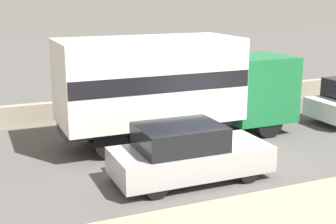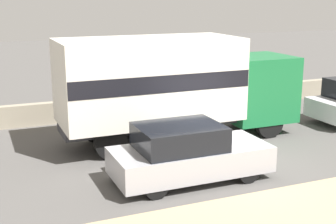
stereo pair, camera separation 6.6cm
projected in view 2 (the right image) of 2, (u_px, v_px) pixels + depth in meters
name	position (u px, v px, depth m)	size (l,w,h in m)	color
ground_plane	(213.00, 169.00, 12.98)	(80.00, 80.00, 0.00)	#514F4C
stone_wall_backdrop	(137.00, 105.00, 18.71)	(60.00, 0.35, 0.81)	gray
box_truck	(171.00, 83.00, 14.98)	(7.93, 2.59, 3.40)	#196B38
car_hatchback	(187.00, 153.00, 12.03)	(4.10, 1.76, 1.51)	#9E9EA3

